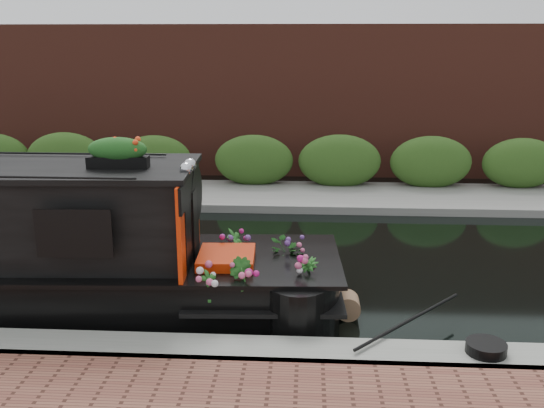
{
  "coord_description": "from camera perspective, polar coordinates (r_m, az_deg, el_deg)",
  "views": [
    {
      "loc": [
        1.47,
        -9.45,
        3.61
      ],
      "look_at": [
        0.94,
        -0.6,
        1.2
      ],
      "focal_mm": 40.0,
      "sensor_mm": 36.0,
      "label": 1
    }
  ],
  "objects": [
    {
      "name": "ground",
      "position": [
        10.22,
        -5.1,
        -5.53
      ],
      "size": [
        80.0,
        80.0,
        0.0
      ],
      "primitive_type": "plane",
      "color": "black",
      "rests_on": "ground"
    },
    {
      "name": "near_bank_coping",
      "position": [
        7.28,
        -9.0,
        -14.73
      ],
      "size": [
        40.0,
        0.6,
        0.5
      ],
      "primitive_type": "cube",
      "color": "gray",
      "rests_on": "ground"
    },
    {
      "name": "far_bank_path",
      "position": [
        14.19,
        -2.64,
        0.47
      ],
      "size": [
        40.0,
        2.4,
        0.34
      ],
      "primitive_type": "cube",
      "color": "slate",
      "rests_on": "ground"
    },
    {
      "name": "far_hedge",
      "position": [
        15.06,
        -2.29,
        1.34
      ],
      "size": [
        40.0,
        1.1,
        2.8
      ],
      "primitive_type": "cube",
      "color": "#2D511B",
      "rests_on": "ground"
    },
    {
      "name": "far_brick_wall",
      "position": [
        17.1,
        -1.6,
        3.03
      ],
      "size": [
        40.0,
        1.0,
        8.0
      ],
      "primitive_type": "cube",
      "color": "#5F2B20",
      "rests_on": "ground"
    },
    {
      "name": "rope_fender",
      "position": [
        8.29,
        7.12,
        -9.45
      ],
      "size": [
        0.33,
        0.34,
        0.33
      ],
      "primitive_type": "cylinder",
      "rotation": [
        1.57,
        0.0,
        0.0
      ],
      "color": "#826044",
      "rests_on": "ground"
    },
    {
      "name": "coiled_mooring_rope",
      "position": [
        7.29,
        19.5,
        -12.64
      ],
      "size": [
        0.45,
        0.45,
        0.12
      ],
      "primitive_type": "cylinder",
      "color": "black",
      "rests_on": "near_bank_coping"
    }
  ]
}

